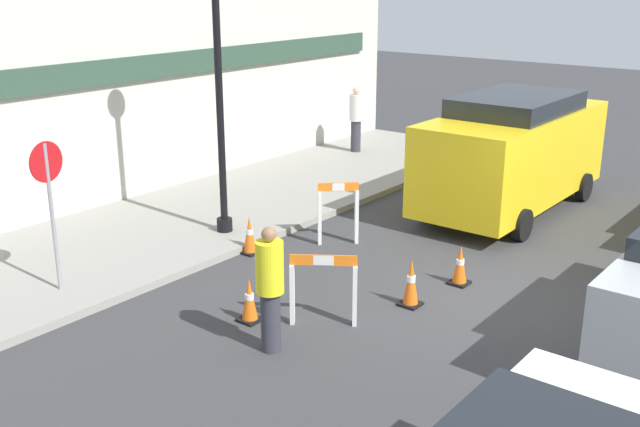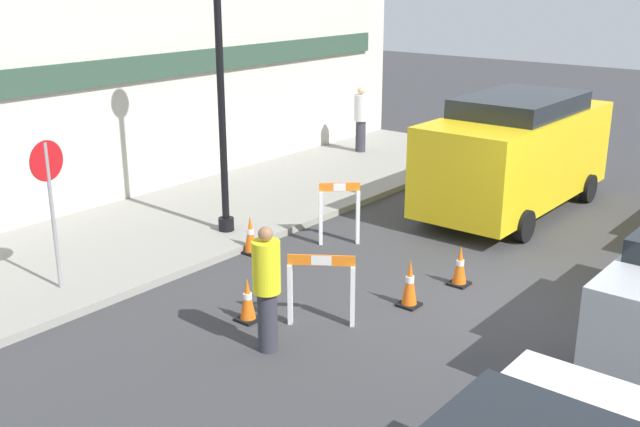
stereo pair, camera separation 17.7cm
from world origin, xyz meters
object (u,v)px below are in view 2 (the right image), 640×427
object	(u,v)px
streetlamp_post	(219,47)
stop_sign	(50,191)
person_worker	(267,285)
person_pedestrian	(361,117)
work_van	(517,149)

from	to	relation	value
streetlamp_post	stop_sign	world-z (taller)	streetlamp_post
person_worker	stop_sign	bearing A→B (deg)	86.40
stop_sign	person_pedestrian	world-z (taller)	stop_sign
work_van	streetlamp_post	bearing A→B (deg)	144.73
person_worker	work_van	size ratio (longest dim) A/B	0.33
person_worker	person_pedestrian	xyz separation A→B (m)	(9.46, 5.42, 0.14)
stop_sign	person_worker	xyz separation A→B (m)	(0.71, -3.62, -0.74)
stop_sign	person_worker	size ratio (longest dim) A/B	1.34
stop_sign	work_van	world-z (taller)	stop_sign
streetlamp_post	work_van	world-z (taller)	streetlamp_post
streetlamp_post	person_pedestrian	size ratio (longest dim) A/B	3.02
streetlamp_post	work_van	bearing A→B (deg)	-35.27
person_pedestrian	stop_sign	bearing A→B (deg)	32.58
person_worker	person_pedestrian	bearing A→B (deg)	15.11
streetlamp_post	person_pedestrian	xyz separation A→B (m)	(6.74, 1.85, -2.41)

